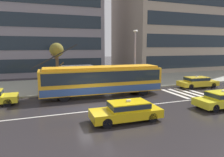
{
  "coord_description": "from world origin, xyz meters",
  "views": [
    {
      "loc": [
        -4.02,
        -15.42,
        4.76
      ],
      "look_at": [
        2.94,
        3.72,
        1.56
      ],
      "focal_mm": 32.37,
      "sensor_mm": 36.0,
      "label": 1
    }
  ],
  "objects_px": {
    "taxi_oncoming_far": "(222,99)",
    "pedestrian_at_shelter": "(76,74)",
    "bus_shelter": "(76,71)",
    "trolleybus": "(102,80)",
    "taxi_ahead_of_bus": "(197,82)",
    "pedestrian_waiting_by_pole": "(56,75)",
    "street_tree_bare": "(57,53)",
    "pedestrian_approaching_curb": "(50,78)",
    "pedestrian_walking_past": "(124,78)",
    "street_lamp": "(135,54)",
    "taxi_oncoming_near": "(127,110)"
  },
  "relations": [
    {
      "from": "taxi_oncoming_far",
      "to": "pedestrian_at_shelter",
      "type": "bearing_deg",
      "value": 130.1
    },
    {
      "from": "taxi_oncoming_far",
      "to": "bus_shelter",
      "type": "bearing_deg",
      "value": 132.49
    },
    {
      "from": "trolleybus",
      "to": "taxi_ahead_of_bus",
      "type": "distance_m",
      "value": 11.78
    },
    {
      "from": "pedestrian_waiting_by_pole",
      "to": "taxi_ahead_of_bus",
      "type": "bearing_deg",
      "value": -14.36
    },
    {
      "from": "taxi_oncoming_far",
      "to": "bus_shelter",
      "type": "xyz_separation_m",
      "value": [
        -9.68,
        10.57,
        1.41
      ]
    },
    {
      "from": "pedestrian_at_shelter",
      "to": "street_tree_bare",
      "type": "distance_m",
      "value": 3.31
    },
    {
      "from": "pedestrian_approaching_curb",
      "to": "pedestrian_waiting_by_pole",
      "type": "distance_m",
      "value": 2.21
    },
    {
      "from": "trolleybus",
      "to": "pedestrian_at_shelter",
      "type": "height_order",
      "value": "trolleybus"
    },
    {
      "from": "bus_shelter",
      "to": "pedestrian_at_shelter",
      "type": "distance_m",
      "value": 0.88
    },
    {
      "from": "pedestrian_walking_past",
      "to": "pedestrian_waiting_by_pole",
      "type": "relative_size",
      "value": 0.84
    },
    {
      "from": "trolleybus",
      "to": "street_lamp",
      "type": "relative_size",
      "value": 1.9
    },
    {
      "from": "pedestrian_at_shelter",
      "to": "pedestrian_waiting_by_pole",
      "type": "relative_size",
      "value": 1.0
    },
    {
      "from": "bus_shelter",
      "to": "pedestrian_waiting_by_pole",
      "type": "relative_size",
      "value": 1.88
    },
    {
      "from": "pedestrian_at_shelter",
      "to": "pedestrian_walking_past",
      "type": "xyz_separation_m",
      "value": [
        5.33,
        -1.42,
        -0.58
      ]
    },
    {
      "from": "taxi_ahead_of_bus",
      "to": "bus_shelter",
      "type": "height_order",
      "value": "bus_shelter"
    },
    {
      "from": "trolleybus",
      "to": "street_lamp",
      "type": "distance_m",
      "value": 5.57
    },
    {
      "from": "pedestrian_approaching_curb",
      "to": "pedestrian_walking_past",
      "type": "distance_m",
      "value": 8.34
    },
    {
      "from": "street_lamp",
      "to": "pedestrian_at_shelter",
      "type": "bearing_deg",
      "value": 161.13
    },
    {
      "from": "pedestrian_at_shelter",
      "to": "taxi_oncoming_far",
      "type": "bearing_deg",
      "value": -49.9
    },
    {
      "from": "trolleybus",
      "to": "taxi_ahead_of_bus",
      "type": "height_order",
      "value": "trolleybus"
    },
    {
      "from": "taxi_ahead_of_bus",
      "to": "pedestrian_walking_past",
      "type": "distance_m",
      "value": 8.74
    },
    {
      "from": "taxi_ahead_of_bus",
      "to": "pedestrian_waiting_by_pole",
      "type": "xyz_separation_m",
      "value": [
        -15.76,
        4.04,
        1.02
      ]
    },
    {
      "from": "pedestrian_waiting_by_pole",
      "to": "street_lamp",
      "type": "relative_size",
      "value": 0.3
    },
    {
      "from": "pedestrian_approaching_curb",
      "to": "street_lamp",
      "type": "relative_size",
      "value": 0.31
    },
    {
      "from": "pedestrian_walking_past",
      "to": "trolleybus",
      "type": "bearing_deg",
      "value": -140.73
    },
    {
      "from": "taxi_ahead_of_bus",
      "to": "pedestrian_walking_past",
      "type": "bearing_deg",
      "value": 160.73
    },
    {
      "from": "taxi_ahead_of_bus",
      "to": "bus_shelter",
      "type": "distance_m",
      "value": 14.24
    },
    {
      "from": "taxi_oncoming_far",
      "to": "pedestrian_waiting_by_pole",
      "type": "xyz_separation_m",
      "value": [
        -11.72,
        11.05,
        1.02
      ]
    },
    {
      "from": "trolleybus",
      "to": "pedestrian_waiting_by_pole",
      "type": "height_order",
      "value": "trolleybus"
    },
    {
      "from": "taxi_oncoming_far",
      "to": "pedestrian_waiting_by_pole",
      "type": "height_order",
      "value": "pedestrian_waiting_by_pole"
    },
    {
      "from": "bus_shelter",
      "to": "street_tree_bare",
      "type": "relative_size",
      "value": 0.72
    },
    {
      "from": "taxi_oncoming_near",
      "to": "bus_shelter",
      "type": "distance_m",
      "value": 10.84
    },
    {
      "from": "trolleybus",
      "to": "bus_shelter",
      "type": "relative_size",
      "value": 3.36
    },
    {
      "from": "trolleybus",
      "to": "pedestrian_at_shelter",
      "type": "xyz_separation_m",
      "value": [
        -1.82,
        4.28,
        0.08
      ]
    },
    {
      "from": "street_lamp",
      "to": "taxi_ahead_of_bus",
      "type": "bearing_deg",
      "value": -16.44
    },
    {
      "from": "pedestrian_walking_past",
      "to": "pedestrian_waiting_by_pole",
      "type": "bearing_deg",
      "value": 171.27
    },
    {
      "from": "trolleybus",
      "to": "bus_shelter",
      "type": "bearing_deg",
      "value": 119.19
    },
    {
      "from": "pedestrian_walking_past",
      "to": "street_lamp",
      "type": "height_order",
      "value": "street_lamp"
    },
    {
      "from": "taxi_ahead_of_bus",
      "to": "pedestrian_waiting_by_pole",
      "type": "distance_m",
      "value": 16.3
    },
    {
      "from": "trolleybus",
      "to": "street_tree_bare",
      "type": "bearing_deg",
      "value": 137.22
    },
    {
      "from": "taxi_ahead_of_bus",
      "to": "pedestrian_walking_past",
      "type": "height_order",
      "value": "pedestrian_walking_past"
    },
    {
      "from": "trolleybus",
      "to": "pedestrian_walking_past",
      "type": "distance_m",
      "value": 4.55
    },
    {
      "from": "pedestrian_walking_past",
      "to": "taxi_ahead_of_bus",
      "type": "bearing_deg",
      "value": -19.27
    },
    {
      "from": "trolleybus",
      "to": "taxi_oncoming_far",
      "type": "bearing_deg",
      "value": -42.39
    },
    {
      "from": "taxi_oncoming_near",
      "to": "street_lamp",
      "type": "relative_size",
      "value": 0.71
    },
    {
      "from": "pedestrian_at_shelter",
      "to": "pedestrian_walking_past",
      "type": "bearing_deg",
      "value": -14.93
    },
    {
      "from": "trolleybus",
      "to": "pedestrian_at_shelter",
      "type": "bearing_deg",
      "value": 113.06
    },
    {
      "from": "taxi_oncoming_far",
      "to": "taxi_oncoming_near",
      "type": "bearing_deg",
      "value": -179.48
    },
    {
      "from": "taxi_ahead_of_bus",
      "to": "street_lamp",
      "type": "bearing_deg",
      "value": 163.56
    },
    {
      "from": "pedestrian_waiting_by_pole",
      "to": "pedestrian_approaching_curb",
      "type": "bearing_deg",
      "value": -109.9
    }
  ]
}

